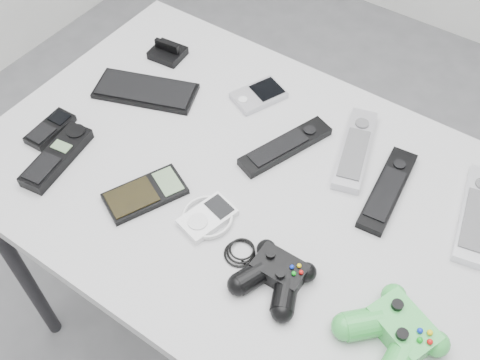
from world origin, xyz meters
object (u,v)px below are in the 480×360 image
Objects in this scene: remote_black_b at (388,189)px; remote_silver_a at (355,149)px; pda at (259,95)px; remote_silver_b at (476,213)px; pda_keyboard at (146,90)px; calculator at (145,193)px; mp3_player at (207,217)px; remote_black_a at (286,146)px; desk at (258,205)px; controller_green at (396,332)px; cordless_handset at (57,157)px; mobile_phone at (50,129)px; controller_black at (275,275)px.

remote_silver_a is at bearing 144.50° from remote_black_b.
pda is 0.53m from remote_silver_b.
remote_silver_b reaches higher than pda.
remote_black_b reaches higher than pda_keyboard.
mp3_player reaches higher than calculator.
pda is 0.38m from remote_black_b.
desk is at bearing -66.74° from remote_black_a.
remote_black_b is at bearing 139.25° from controller_green.
controller_green is (0.75, 0.04, 0.01)m from cordless_handset.
remote_silver_b reaches higher than remote_black_b.
remote_silver_b reaches higher than pda_keyboard.
calculator is at bearing -161.92° from remote_silver_b.
desk is 10.99× the size of mp3_player.
remote_black_a is 0.93× the size of remote_silver_b.
remote_black_a is 0.24m from mp3_player.
remote_black_a is (0.36, 0.04, 0.00)m from pda_keyboard.
remote_silver_b is at bearing 28.66° from remote_black_a.
remote_silver_b is 2.20× the size of mp3_player.
mobile_phone is at bearing 137.47° from cordless_handset.
pda is 1.03× the size of mobile_phone.
pda_keyboard is 1.00× the size of remote_silver_b.
remote_silver_b is (0.17, 0.04, 0.00)m from remote_black_b.
desk is 0.14m from remote_black_a.
remote_black_a is 1.32× the size of controller_green.
cordless_handset is (0.08, -0.05, 0.00)m from mobile_phone.
cordless_handset reaches higher than mp3_player.
remote_silver_a is 1.43× the size of calculator.
mobile_phone is (-0.09, -0.21, 0.00)m from pda_keyboard.
controller_green is at bearing -3.60° from mobile_phone.
controller_green is at bearing -12.25° from pda.
remote_silver_b is (0.53, -0.04, 0.00)m from pda.
controller_black is at bearing 2.11° from mp3_player.
controller_green is (0.82, -0.01, 0.02)m from mobile_phone.
cordless_handset is (-0.61, -0.32, 0.00)m from remote_black_b.
remote_black_b is at bearing 24.60° from remote_black_a.
mp3_player is (0.14, 0.02, 0.00)m from calculator.
mobile_phone is (-0.32, -0.35, 0.00)m from pda.
remote_black_a is (0.14, -0.10, 0.00)m from pda.
controller_green reaches higher than pda_keyboard.
remote_black_a is 1.93× the size of mobile_phone.
controller_black is (0.18, -0.04, 0.01)m from mp3_player.
mobile_phone is 0.68× the size of controller_green.
pda is 0.53× the size of remote_black_a.
remote_silver_a is 0.27m from remote_silver_b.
desk is at bearing -168.05° from remote_silver_b.
pda is at bearing 166.87° from controller_green.
pda_keyboard is at bearing 78.39° from cordless_handset.
calculator is at bearing -101.74° from remote_black_a.
desk is 0.27m from remote_black_b.
remote_silver_a is at bearing 74.56° from calculator.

